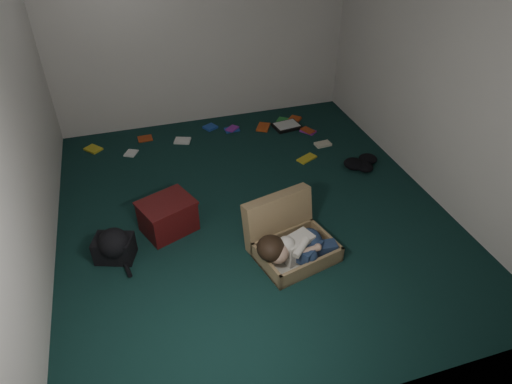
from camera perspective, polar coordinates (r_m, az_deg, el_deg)
floor at (r=4.93m, az=-0.52°, el=-2.30°), size 4.50×4.50×0.00m
wall_back at (r=6.30m, az=-6.88°, el=19.68°), size 4.50×0.00×4.50m
wall_front at (r=2.54m, az=14.39°, el=-9.54°), size 4.50×0.00×4.50m
wall_left at (r=4.20m, az=-27.99°, el=6.86°), size 0.00×4.50×4.50m
wall_right at (r=5.14m, az=21.94°, el=13.52°), size 0.00×4.50×4.50m
suitcase at (r=4.37m, az=4.11°, el=-5.68°), size 0.86×0.84×0.52m
person at (r=4.21m, az=4.95°, el=-6.87°), size 0.80×0.39×0.32m
maroon_bin at (r=4.66m, az=-10.97°, el=-2.97°), size 0.63×0.57×0.35m
backpack at (r=4.50m, az=-17.31°, el=-6.63°), size 0.53×0.48×0.26m
clothing_pile at (r=5.74m, az=13.18°, el=3.62°), size 0.48×0.44×0.13m
paper_tray at (r=6.50m, az=3.86°, el=8.23°), size 0.39×0.31×0.05m
book_scatter at (r=6.27m, az=-2.99°, el=6.98°), size 3.11×1.42×0.02m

